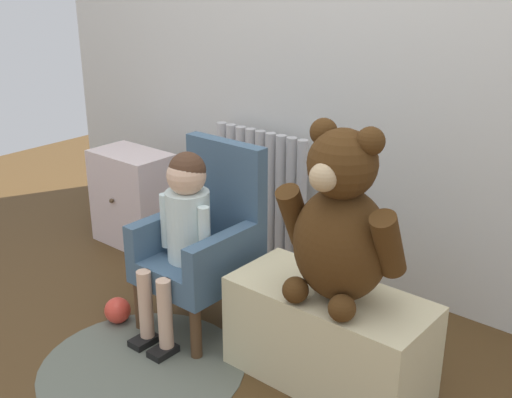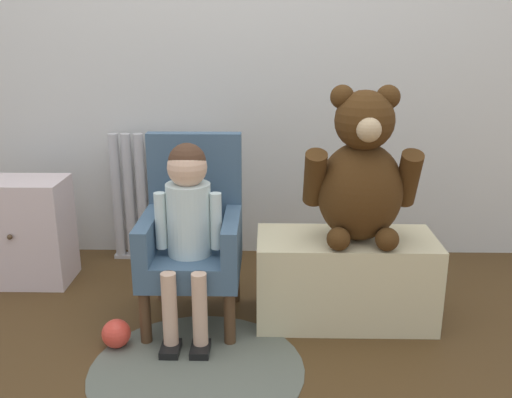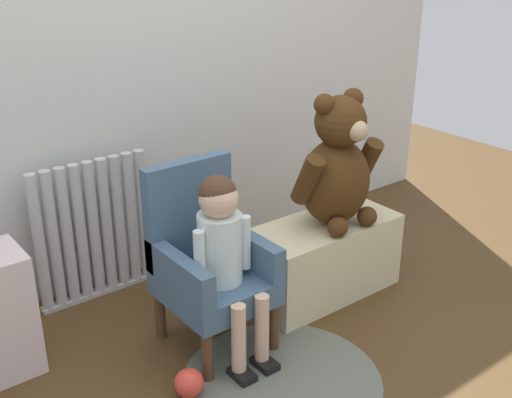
{
  "view_description": "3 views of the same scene",
  "coord_description": "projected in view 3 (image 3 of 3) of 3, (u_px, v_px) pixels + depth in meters",
  "views": [
    {
      "loc": [
        1.48,
        -1.25,
        1.42
      ],
      "look_at": [
        0.09,
        0.41,
        0.6
      ],
      "focal_mm": 45.0,
      "sensor_mm": 36.0,
      "label": 1
    },
    {
      "loc": [
        0.12,
        -1.74,
        1.16
      ],
      "look_at": [
        0.08,
        0.4,
        0.51
      ],
      "focal_mm": 40.0,
      "sensor_mm": 36.0,
      "label": 2
    },
    {
      "loc": [
        -1.39,
        -1.49,
        1.58
      ],
      "look_at": [
        0.1,
        0.44,
        0.54
      ],
      "focal_mm": 45.0,
      "sensor_mm": 36.0,
      "label": 3
    }
  ],
  "objects": [
    {
      "name": "floor_rug",
      "position": [
        282.0,
        380.0,
        2.41
      ],
      "size": [
        0.76,
        0.76,
        0.01
      ],
      "primitive_type": "cylinder",
      "color": "#5A5F53",
      "rests_on": "ground_plane"
    },
    {
      "name": "toy_ball",
      "position": [
        189.0,
        383.0,
        2.32
      ],
      "size": [
        0.11,
        0.11,
        0.11
      ],
      "primitive_type": "sphere",
      "color": "#DE3F30",
      "rests_on": "ground_plane"
    },
    {
      "name": "large_teddy_bear",
      "position": [
        337.0,
        167.0,
        2.77
      ],
      "size": [
        0.43,
        0.31,
        0.6
      ],
      "color": "#422810",
      "rests_on": "low_bench"
    },
    {
      "name": "radiator",
      "position": [
        94.0,
        231.0,
        2.87
      ],
      "size": [
        0.56,
        0.05,
        0.65
      ],
      "color": "#B8B7BA",
      "rests_on": "ground_plane"
    },
    {
      "name": "low_bench",
      "position": [
        323.0,
        258.0,
        2.94
      ],
      "size": [
        0.71,
        0.33,
        0.36
      ],
      "primitive_type": "cube",
      "color": "beige",
      "rests_on": "ground_plane"
    },
    {
      "name": "child_figure",
      "position": [
        223.0,
        242.0,
        2.41
      ],
      "size": [
        0.25,
        0.35,
        0.74
      ],
      "color": "silver",
      "rests_on": "ground_plane"
    },
    {
      "name": "child_armchair",
      "position": [
        207.0,
        261.0,
        2.54
      ],
      "size": [
        0.38,
        0.41,
        0.74
      ],
      "color": "#405B74",
      "rests_on": "ground_plane"
    },
    {
      "name": "ground_plane",
      "position": [
        305.0,
        368.0,
        2.48
      ],
      "size": [
        6.0,
        6.0,
        0.0
      ],
      "primitive_type": "plane",
      "color": "#483118"
    },
    {
      "name": "back_wall",
      "position": [
        144.0,
        20.0,
        2.84
      ],
      "size": [
        3.8,
        0.05,
        2.4
      ],
      "primitive_type": "cube",
      "color": "silver",
      "rests_on": "ground_plane"
    }
  ]
}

